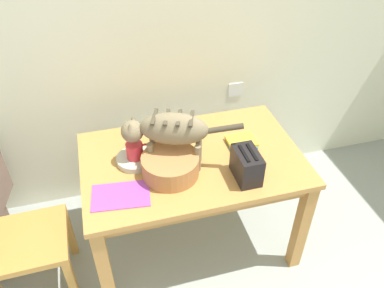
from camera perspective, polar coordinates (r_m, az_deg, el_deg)
name	(u,v)px	position (r m, az deg, el deg)	size (l,w,h in m)	color
wall_rear	(153,30)	(2.55, -5.83, 16.35)	(5.25, 0.11, 2.50)	silver
dining_table	(192,169)	(2.31, 0.00, -3.74)	(1.27, 0.82, 0.74)	#BE8341
cat	(168,131)	(2.07, -3.50, 1.99)	(0.63, 0.28, 0.34)	#7F6F51
saucer_bowl	(136,159)	(2.23, -8.32, -2.23)	(0.22, 0.22, 0.03)	#B8B9A4
coffee_mug	(135,150)	(2.19, -8.38, -0.93)	(0.14, 0.10, 0.09)	red
magazine	(121,195)	(2.05, -10.46, -7.47)	(0.30, 0.19, 0.01)	purple
book_stack	(241,142)	(2.36, 7.30, 0.34)	(0.18, 0.15, 0.03)	#3484C5
wicker_basket	(170,165)	(2.11, -3.22, -3.15)	(0.31, 0.31, 0.12)	#B07341
toaster	(247,165)	(2.09, 8.05, -3.11)	(0.12, 0.20, 0.18)	black
wooden_chair_near	(20,239)	(2.41, -24.06, -12.71)	(0.43, 0.43, 0.92)	#B9823A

